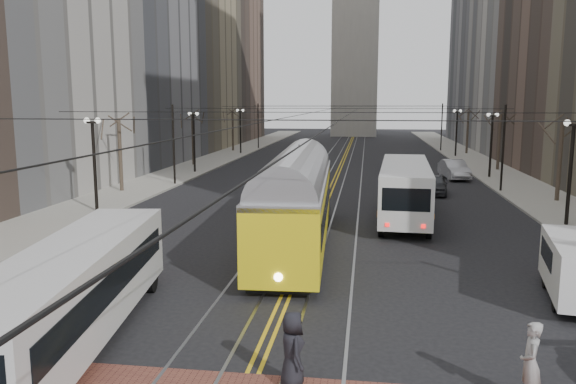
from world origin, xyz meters
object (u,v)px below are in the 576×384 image
(transit_bus, at_px, (74,297))
(pedestrian_a, at_px, (292,350))
(streetcar, at_px, (296,210))
(rear_bus, at_px, (405,191))
(sedan_silver, at_px, (454,169))
(pedestrian_b, at_px, (530,363))
(sedan_grey, at_px, (435,185))

(transit_bus, relative_size, pedestrian_a, 6.02)
(transit_bus, bearing_deg, streetcar, 60.13)
(rear_bus, height_order, pedestrian_a, rear_bus)
(transit_bus, relative_size, rear_bus, 0.92)
(sedan_silver, distance_m, pedestrian_a, 39.92)
(transit_bus, height_order, sedan_silver, transit_bus)
(streetcar, xyz_separation_m, rear_bus, (5.50, 7.50, -0.18))
(pedestrian_a, xyz_separation_m, pedestrian_b, (5.43, 0.00, 0.03))
(pedestrian_a, bearing_deg, streetcar, -16.75)
(sedan_grey, relative_size, pedestrian_b, 2.16)
(transit_bus, xyz_separation_m, pedestrian_b, (11.81, -1.50, -0.44))
(sedan_grey, height_order, sedan_silver, sedan_silver)
(pedestrian_a, bearing_deg, transit_bus, 53.23)
(sedan_silver, xyz_separation_m, pedestrian_b, (-3.99, -38.79, 0.14))
(sedan_silver, bearing_deg, pedestrian_b, -102.78)
(sedan_silver, bearing_deg, sedan_grey, -113.51)
(streetcar, distance_m, sedan_grey, 18.68)
(streetcar, height_order, pedestrian_b, streetcar)
(pedestrian_a, bearing_deg, rear_bus, -34.23)
(transit_bus, xyz_separation_m, pedestrian_a, (6.38, -1.50, -0.47))
(sedan_grey, bearing_deg, pedestrian_a, -95.75)
(pedestrian_a, bearing_deg, sedan_silver, -37.18)
(streetcar, relative_size, sedan_silver, 2.97)
(streetcar, bearing_deg, pedestrian_a, -85.77)
(streetcar, distance_m, pedestrian_b, 15.03)
(rear_bus, height_order, pedestrian_b, rear_bus)
(streetcar, xyz_separation_m, pedestrian_b, (7.01, -13.27, -0.80))
(rear_bus, xyz_separation_m, sedan_grey, (2.86, 9.17, -0.90))
(sedan_grey, bearing_deg, rear_bus, -100.31)
(transit_bus, relative_size, streetcar, 0.75)
(sedan_grey, relative_size, pedestrian_a, 2.22)
(sedan_grey, distance_m, pedestrian_b, 29.97)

